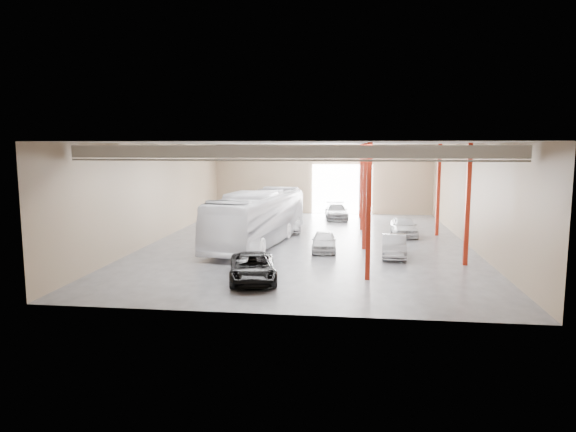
% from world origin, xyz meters
% --- Properties ---
extents(depot_shell, '(22.12, 32.12, 7.06)m').
position_xyz_m(depot_shell, '(0.13, 0.48, 4.98)').
color(depot_shell, '#444449').
rests_on(depot_shell, ground).
extents(coach_bus, '(5.13, 13.73, 3.74)m').
position_xyz_m(coach_bus, '(-3.50, -1.18, 1.87)').
color(coach_bus, white).
rests_on(coach_bus, ground).
extents(black_sedan, '(3.28, 5.35, 1.38)m').
position_xyz_m(black_sedan, '(-2.00, -10.96, 0.69)').
color(black_sedan, black).
rests_on(black_sedan, ground).
extents(car_row_a, '(1.71, 3.94, 1.32)m').
position_xyz_m(car_row_a, '(1.21, -3.00, 0.66)').
color(car_row_a, silver).
rests_on(car_row_a, ground).
extents(car_row_b, '(2.36, 4.85, 1.53)m').
position_xyz_m(car_row_b, '(-2.00, 4.50, 0.77)').
color(car_row_b, '#B8B7BC').
rests_on(car_row_b, ground).
extents(car_row_c, '(2.46, 5.13, 1.44)m').
position_xyz_m(car_row_c, '(1.58, 12.00, 0.72)').
color(car_row_c, slate).
rests_on(car_row_c, ground).
extents(car_right_near, '(1.68, 4.23, 1.37)m').
position_xyz_m(car_right_near, '(5.59, -4.23, 0.68)').
color(car_right_near, '#A9A9AD').
rests_on(car_right_near, ground).
extents(car_right_far, '(1.97, 4.45, 1.49)m').
position_xyz_m(car_right_far, '(6.95, 3.48, 0.74)').
color(car_right_far, silver).
rests_on(car_right_far, ground).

